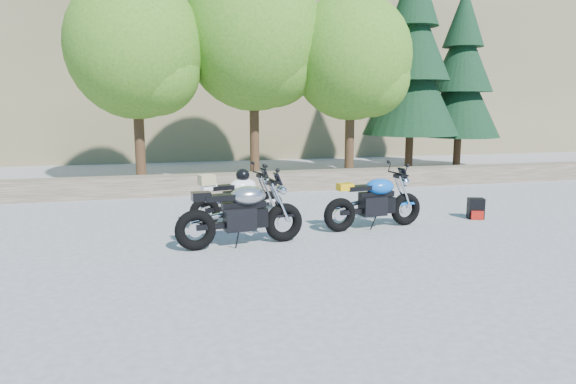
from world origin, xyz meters
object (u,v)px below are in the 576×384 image
at_px(blue_bike, 374,202).
at_px(white_bike, 237,197).
at_px(silver_bike, 242,214).
at_px(backpack, 476,209).

bearing_deg(blue_bike, white_bike, 151.41).
relative_size(silver_bike, blue_bike, 1.06).
bearing_deg(white_bike, silver_bike, -110.91).
relative_size(silver_bike, backpack, 5.15).
bearing_deg(backpack, blue_bike, -155.37).
xyz_separation_m(silver_bike, backpack, (4.86, 0.85, -0.32)).
xyz_separation_m(blue_bike, backpack, (2.31, 0.26, -0.29)).
bearing_deg(backpack, white_bike, -169.84).
relative_size(silver_bike, white_bike, 1.13).
height_order(white_bike, backpack, white_bike).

